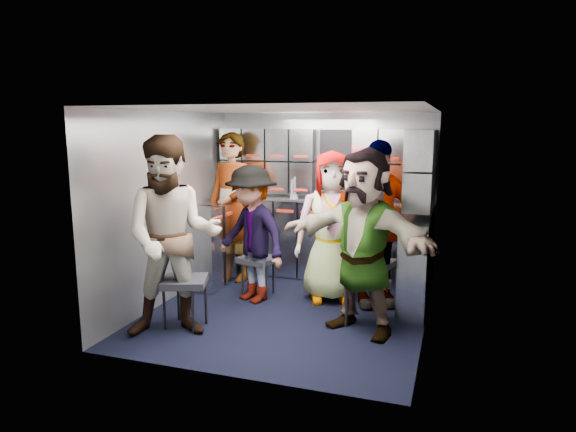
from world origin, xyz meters
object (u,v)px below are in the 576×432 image
(jump_seat_near_right, at_px, (365,282))
(attendant_standing, at_px, (231,207))
(jump_seat_mid_right, at_px, (376,265))
(jump_seat_near_left, at_px, (185,284))
(attendant_arc_d, at_px, (375,224))
(jump_seat_mid_left, at_px, (258,261))
(attendant_arc_e, at_px, (363,241))
(attendant_arc_b, at_px, (252,234))
(attendant_arc_a, at_px, (173,238))
(attendant_arc_c, at_px, (331,227))
(jump_seat_center, at_px, (335,258))

(jump_seat_near_right, height_order, attendant_standing, attendant_standing)
(jump_seat_mid_right, distance_m, jump_seat_near_right, 0.77)
(jump_seat_near_left, height_order, attendant_arc_d, attendant_arc_d)
(jump_seat_mid_left, bearing_deg, jump_seat_mid_right, 12.62)
(jump_seat_near_right, bearing_deg, attendant_arc_e, -90.00)
(attendant_standing, xyz_separation_m, attendant_arc_b, (0.55, -0.69, -0.17))
(jump_seat_mid_left, xyz_separation_m, attendant_arc_a, (-0.33, -1.28, 0.53))
(attendant_arc_c, distance_m, attendant_arc_d, 0.49)
(attendant_arc_d, bearing_deg, jump_seat_mid_right, 65.58)
(attendant_arc_b, bearing_deg, jump_seat_center, 57.66)
(jump_seat_near_left, xyz_separation_m, attendant_arc_e, (1.64, 0.45, 0.44))
(attendant_arc_c, xyz_separation_m, attendant_arc_d, (0.48, -0.01, 0.06))
(attendant_arc_a, height_order, attendant_arc_b, attendant_arc_a)
(attendant_standing, distance_m, attendant_arc_c, 1.43)
(attendant_standing, distance_m, attendant_arc_e, 2.20)
(jump_seat_near_left, bearing_deg, jump_seat_center, 50.63)
(jump_seat_mid_right, bearing_deg, attendant_standing, 173.48)
(jump_seat_near_right, bearing_deg, attendant_arc_b, 167.47)
(attendant_arc_e, bearing_deg, jump_seat_near_left, -141.73)
(jump_seat_mid_right, height_order, attendant_standing, attendant_standing)
(jump_seat_center, bearing_deg, attendant_arc_b, -149.49)
(attendant_arc_d, relative_size, attendant_arc_e, 1.02)
(jump_seat_near_left, xyz_separation_m, jump_seat_mid_left, (0.33, 1.10, -0.03))
(jump_seat_near_right, height_order, attendant_arc_c, attendant_arc_c)
(attendant_arc_b, relative_size, attendant_arc_c, 0.91)
(jump_seat_near_right, bearing_deg, attendant_standing, 152.34)
(attendant_arc_d, bearing_deg, jump_seat_mid_left, 160.54)
(attendant_arc_b, distance_m, attendant_arc_e, 1.40)
(attendant_arc_e, bearing_deg, jump_seat_mid_right, 113.40)
(jump_seat_near_right, bearing_deg, attendant_arc_a, -153.87)
(jump_seat_mid_left, height_order, jump_seat_center, jump_seat_center)
(attendant_standing, xyz_separation_m, attendant_arc_d, (1.86, -0.39, -0.03))
(jump_seat_near_right, bearing_deg, jump_seat_mid_left, 160.25)
(jump_seat_mid_right, xyz_separation_m, attendant_arc_b, (-1.31, -0.47, 0.36))
(attendant_standing, height_order, attendant_arc_d, attendant_standing)
(jump_seat_near_left, distance_m, attendant_arc_d, 2.09)
(jump_seat_near_right, xyz_separation_m, attendant_arc_b, (-1.32, 0.29, 0.33))
(attendant_arc_d, height_order, attendant_arc_e, attendant_arc_d)
(attendant_arc_a, distance_m, attendant_arc_d, 2.15)
(jump_seat_center, xyz_separation_m, attendant_standing, (-1.38, 0.20, 0.50))
(jump_seat_near_left, height_order, jump_seat_mid_left, jump_seat_near_left)
(attendant_arc_a, height_order, attendant_arc_e, attendant_arc_a)
(jump_seat_center, distance_m, attendant_arc_c, 0.44)
(attendant_standing, height_order, attendant_arc_e, attendant_standing)
(attendant_standing, relative_size, attendant_arc_a, 1.00)
(jump_seat_center, relative_size, attendant_standing, 0.27)
(attendant_arc_b, bearing_deg, attendant_arc_d, 39.78)
(jump_seat_mid_left, xyz_separation_m, jump_seat_mid_right, (1.31, 0.29, -0.00))
(jump_seat_center, distance_m, attendant_arc_b, 1.02)
(jump_seat_mid_right, bearing_deg, attendant_arc_b, -160.14)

